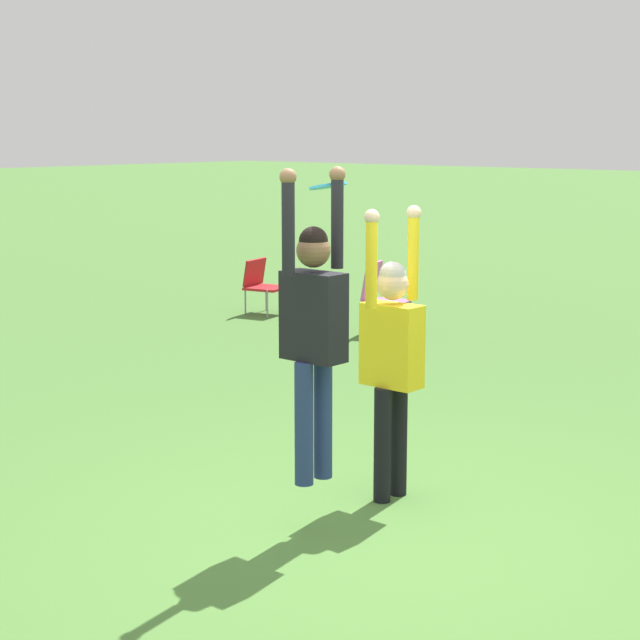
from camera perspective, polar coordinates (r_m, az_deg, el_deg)
ground_plane at (r=7.07m, az=1.77°, el=-11.19°), size 120.00×120.00×0.00m
person_jumping at (r=6.71m, az=-0.35°, el=0.01°), size 0.57×0.42×2.01m
person_defending at (r=7.39m, az=3.85°, el=-1.49°), size 0.58×0.43×2.05m
frisbee at (r=6.96m, az=0.43°, el=7.16°), size 0.25×0.25×0.06m
camping_chair_0 at (r=15.12m, az=-3.12°, el=2.03°), size 0.60×0.64×0.77m
camping_chair_3 at (r=13.58m, az=3.20°, el=1.44°), size 0.64×0.69×0.91m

